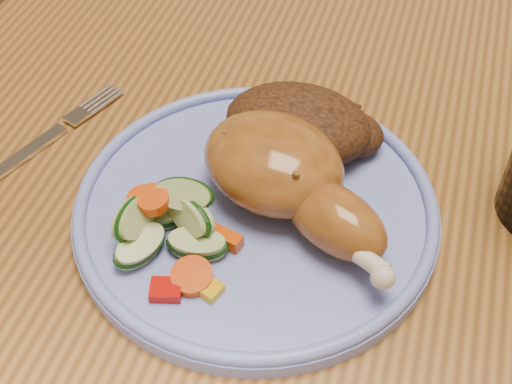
# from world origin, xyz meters

# --- Properties ---
(dining_table) EXTENTS (0.90, 1.40, 0.75)m
(dining_table) POSITION_xyz_m (0.00, 0.00, 0.67)
(dining_table) COLOR brown
(dining_table) RESTS_ON ground
(chair_far) EXTENTS (0.42, 0.42, 0.91)m
(chair_far) POSITION_xyz_m (0.00, 0.63, 0.49)
(chair_far) COLOR #4C2D16
(chair_far) RESTS_ON ground
(plate) EXTENTS (0.28, 0.28, 0.01)m
(plate) POSITION_xyz_m (-0.11, -0.14, 0.76)
(plate) COLOR #7080D6
(plate) RESTS_ON dining_table
(plate_rim) EXTENTS (0.28, 0.28, 0.01)m
(plate_rim) POSITION_xyz_m (-0.11, -0.14, 0.77)
(plate_rim) COLOR #7080D6
(plate_rim) RESTS_ON plate
(chicken_leg) EXTENTS (0.17, 0.15, 0.06)m
(chicken_leg) POSITION_xyz_m (-0.08, -0.13, 0.79)
(chicken_leg) COLOR #93551E
(chicken_leg) RESTS_ON plate
(rice_pilaf) EXTENTS (0.13, 0.09, 0.05)m
(rice_pilaf) POSITION_xyz_m (-0.09, -0.06, 0.78)
(rice_pilaf) COLOR #402310
(rice_pilaf) RESTS_ON plate
(vegetable_pile) EXTENTS (0.10, 0.10, 0.05)m
(vegetable_pile) POSITION_xyz_m (-0.16, -0.19, 0.78)
(vegetable_pile) COLOR #A50A05
(vegetable_pile) RESTS_ON plate
(fork) EXTENTS (0.07, 0.15, 0.00)m
(fork) POSITION_xyz_m (-0.30, -0.12, 0.75)
(fork) COLOR silver
(fork) RESTS_ON dining_table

